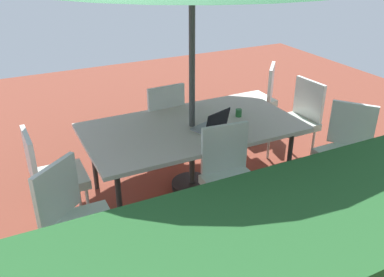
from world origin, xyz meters
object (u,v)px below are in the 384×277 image
(laptop, at_px, (212,125))
(chair_south, at_px, (161,118))
(chair_northeast, at_px, (76,219))
(chair_southwest, at_px, (258,97))
(dining_table, at_px, (192,129))
(chair_west, at_px, (297,118))
(chair_northwest, at_px, (347,148))
(chair_north, at_px, (231,175))
(cup, at_px, (239,113))
(chair_east, at_px, (52,174))

(laptop, bearing_deg, chair_south, -97.94)
(chair_northeast, height_order, chair_south, same)
(chair_northeast, bearing_deg, chair_southwest, -9.46)
(chair_south, bearing_deg, laptop, 99.13)
(dining_table, bearing_deg, chair_west, -179.89)
(chair_northwest, relative_size, chair_north, 1.00)
(chair_northeast, relative_size, chair_west, 1.00)
(cup, bearing_deg, chair_west, -179.32)
(chair_east, relative_size, chair_south, 1.00)
(dining_table, xyz_separation_m, chair_northeast, (1.35, 0.78, -0.13))
(chair_south, bearing_deg, chair_east, 26.28)
(laptop, bearing_deg, chair_west, 168.43)
(dining_table, distance_m, chair_south, 0.72)
(chair_west, bearing_deg, laptop, -85.87)
(chair_west, bearing_deg, chair_northwest, -7.90)
(chair_west, bearing_deg, dining_table, -93.75)
(chair_southwest, bearing_deg, chair_north, -0.06)
(chair_northeast, relative_size, chair_east, 1.00)
(chair_west, xyz_separation_m, laptop, (1.23, 0.17, 0.22))
(chair_north, relative_size, laptop, 2.55)
(chair_north, height_order, chair_south, same)
(laptop, bearing_deg, cup, -177.90)
(chair_south, distance_m, cup, 0.96)
(chair_southwest, bearing_deg, chair_south, -45.52)
(chair_southwest, distance_m, chair_northwest, 1.62)
(cup, bearing_deg, chair_south, -50.47)
(chair_east, distance_m, chair_north, 1.59)
(chair_northeast, height_order, chair_west, same)
(chair_south, xyz_separation_m, chair_west, (-1.42, 0.71, 0.00))
(chair_northeast, xyz_separation_m, chair_southwest, (-2.72, -1.57, 0.00))
(chair_west, height_order, cup, chair_west)
(chair_southwest, bearing_deg, chair_west, 41.48)
(laptop, bearing_deg, dining_table, -70.86)
(chair_northwest, bearing_deg, chair_northeast, -129.03)
(chair_east, bearing_deg, chair_north, -118.98)
(chair_north, distance_m, laptop, 0.64)
(dining_table, bearing_deg, cup, 179.24)
(dining_table, distance_m, cup, 0.55)
(chair_west, distance_m, cup, 0.85)
(chair_east, relative_size, laptop, 2.55)
(chair_south, bearing_deg, chair_southwest, -179.27)
(chair_north, height_order, laptop, chair_north)
(chair_northeast, height_order, chair_southwest, same)
(chair_northwest, xyz_separation_m, laptop, (1.17, -0.66, 0.22))
(chair_east, distance_m, cup, 1.97)
(chair_northwest, distance_m, cup, 1.14)
(chair_east, bearing_deg, chair_south, -63.18)
(chair_southwest, height_order, laptop, chair_southwest)
(chair_southwest, relative_size, cup, 12.21)
(chair_north, distance_m, cup, 0.95)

